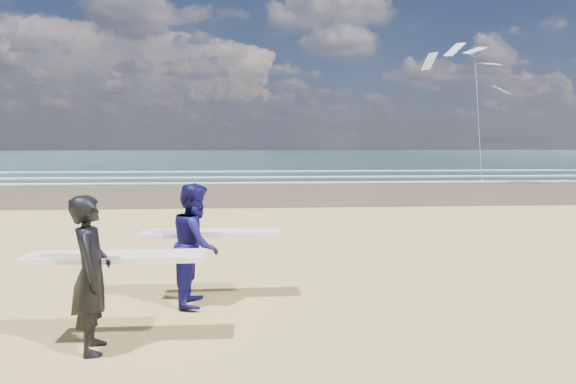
{
  "coord_description": "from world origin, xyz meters",
  "views": [
    {
      "loc": [
        2.32,
        -6.85,
        2.5
      ],
      "look_at": [
        3.21,
        6.0,
        1.2
      ],
      "focal_mm": 32.0,
      "sensor_mm": 36.0,
      "label": 1
    }
  ],
  "objects": [
    {
      "name": "ocean",
      "position": [
        20.0,
        72.0,
        0.01
      ],
      "size": [
        220.0,
        100.0,
        0.02
      ],
      "primitive_type": "cube",
      "color": "#1A3739",
      "rests_on": "ground"
    },
    {
      "name": "foam_breakers",
      "position": [
        20.0,
        28.1,
        0.05
      ],
      "size": [
        220.0,
        11.7,
        0.05
      ],
      "color": "white",
      "rests_on": "ground"
    },
    {
      "name": "surfer_near",
      "position": [
        0.44,
        -0.77,
        0.95
      ],
      "size": [
        2.2,
        0.99,
        1.87
      ],
      "color": "black",
      "rests_on": "ground"
    },
    {
      "name": "surfer_far",
      "position": [
        1.46,
        0.93,
        0.94
      ],
      "size": [
        2.21,
        1.09,
        1.86
      ],
      "color": "#100E51",
      "rests_on": "ground"
    },
    {
      "name": "kite_1",
      "position": [
        16.97,
        26.14,
        5.59
      ],
      "size": [
        6.3,
        4.79,
        9.76
      ],
      "color": "slate",
      "rests_on": "ground"
    }
  ]
}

